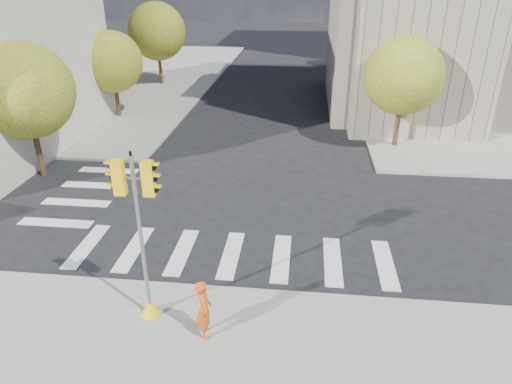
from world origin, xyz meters
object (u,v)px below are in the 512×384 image
Objects in this scene: lamp_near at (402,54)px; photographer at (204,309)px; lamp_far at (374,28)px; traffic_signal at (143,251)px.

lamp_near is 22.03m from photographer.
lamp_far is (0.00, 14.00, 0.00)m from lamp_near.
lamp_near is at bearing -43.09° from photographer.
lamp_far is 35.29m from photographer.
photographer is (-8.15, -20.16, -3.54)m from lamp_near.
lamp_near is 21.99m from traffic_signal.
lamp_far is at bearing -34.49° from photographer.
lamp_near reaches higher than photographer.
lamp_near is 1.00× the size of lamp_far.
lamp_far reaches higher than photographer.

